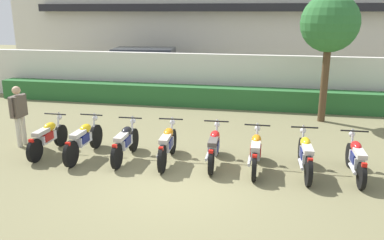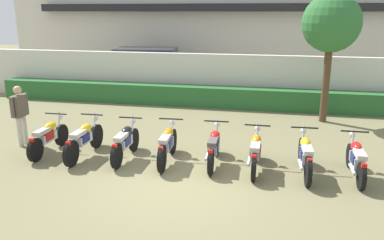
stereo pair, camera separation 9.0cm
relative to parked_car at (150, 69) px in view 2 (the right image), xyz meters
The scene contains 15 objects.
ground 10.43m from the parked_car, 68.72° to the right, with size 60.00×60.00×0.00m, color olive.
building 6.81m from the parked_car, 53.37° to the left, with size 23.84×6.50×6.97m.
compound_wall 4.30m from the parked_car, 28.77° to the right, with size 22.65×0.30×1.92m, color silver.
hedge_row 4.71m from the parked_car, 36.31° to the right, with size 18.12×0.70×0.76m, color #28602D.
parked_car is the anchor object (origin of this frame).
tree_near_inspector 8.61m from the parked_car, 29.18° to the right, with size 1.81×1.81×4.07m.
motorcycle_in_row_0 8.66m from the parked_car, 89.29° to the right, with size 0.60×1.80×0.95m.
motorcycle_in_row_1 8.76m from the parked_car, 82.72° to the right, with size 0.60×1.98×0.97m.
motorcycle_in_row_2 8.92m from the parked_car, 75.84° to the right, with size 0.60×1.81×0.96m.
motorcycle_in_row_3 9.21m from the parked_car, 69.40° to the right, with size 0.60×1.88×0.98m.
motorcycle_in_row_4 9.56m from the parked_car, 62.93° to the right, with size 0.60×1.84×0.95m.
motorcycle_in_row_5 10.17m from the parked_car, 58.40° to the right, with size 0.60×1.81×0.96m.
motorcycle_in_row_6 10.81m from the parked_car, 53.58° to the right, with size 0.60×1.86×0.98m.
motorcycle_in_row_7 11.43m from the parked_car, 49.06° to the right, with size 0.60×1.78×0.94m.
inspector_person 8.27m from the parked_car, 96.55° to the right, with size 0.22×0.66×1.63m.
Camera 2 is at (1.90, -7.44, 3.53)m, focal length 36.60 mm.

